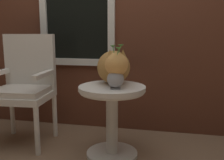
{
  "coord_description": "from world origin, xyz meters",
  "views": [
    {
      "loc": [
        0.56,
        -1.9,
        1.02
      ],
      "look_at": [
        0.13,
        0.11,
        0.65
      ],
      "focal_mm": 41.77,
      "sensor_mm": 36.0,
      "label": 1
    }
  ],
  "objects_px": {
    "pewter_vase_with_ivy": "(116,76)",
    "cat": "(114,67)",
    "wicker_chair": "(25,83)",
    "wicker_side_table": "(112,109)"
  },
  "relations": [
    {
      "from": "cat",
      "to": "pewter_vase_with_ivy",
      "type": "height_order",
      "value": "pewter_vase_with_ivy"
    },
    {
      "from": "wicker_side_table",
      "to": "cat",
      "type": "relative_size",
      "value": 0.98
    },
    {
      "from": "wicker_side_table",
      "to": "cat",
      "type": "distance_m",
      "value": 0.35
    },
    {
      "from": "wicker_side_table",
      "to": "pewter_vase_with_ivy",
      "type": "relative_size",
      "value": 1.78
    },
    {
      "from": "wicker_chair",
      "to": "cat",
      "type": "relative_size",
      "value": 1.65
    },
    {
      "from": "wicker_chair",
      "to": "pewter_vase_with_ivy",
      "type": "distance_m",
      "value": 0.95
    },
    {
      "from": "wicker_side_table",
      "to": "cat",
      "type": "height_order",
      "value": "cat"
    },
    {
      "from": "pewter_vase_with_ivy",
      "to": "cat",
      "type": "bearing_deg",
      "value": 105.03
    },
    {
      "from": "wicker_chair",
      "to": "pewter_vase_with_ivy",
      "type": "xyz_separation_m",
      "value": [
        0.91,
        -0.24,
        0.14
      ]
    },
    {
      "from": "wicker_side_table",
      "to": "wicker_chair",
      "type": "relative_size",
      "value": 0.59
    }
  ]
}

